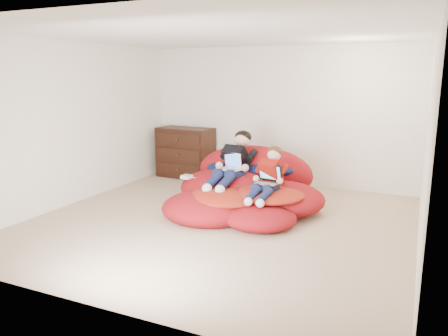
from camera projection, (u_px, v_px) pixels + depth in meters
room_shell at (220, 207)px, 5.98m from camera, size 5.10×5.10×2.77m
dresser at (185, 153)px, 8.62m from camera, size 1.13×0.65×0.98m
beanbag_pile at (245, 189)px, 6.74m from camera, size 2.38×2.46×0.93m
cream_pillow at (237, 156)px, 7.57m from camera, size 0.45×0.29×0.29m
older_boy at (234, 160)px, 6.76m from camera, size 0.43×1.31×0.78m
younger_boy at (269, 174)px, 6.13m from camera, size 0.37×0.99×0.68m
laptop_white at (231, 165)px, 6.66m from camera, size 0.38×0.36×0.24m
laptop_black at (268, 179)px, 6.10m from camera, size 0.39×0.37×0.26m
power_adapter at (187, 177)px, 6.86m from camera, size 0.17×0.17×0.05m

